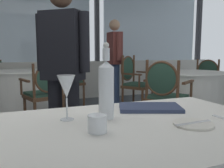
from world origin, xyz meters
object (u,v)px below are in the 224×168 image
side_plate (193,124)px  dining_chair_1_0 (133,78)px  dining_chair_0_0 (6,78)px  diner_person_1 (63,65)px  diner_person_0 (115,57)px  dining_chair_0_2 (45,90)px  menu_book (150,107)px  water_bottle (106,88)px  dining_chair_1_1 (165,92)px  water_tumbler (97,124)px  dining_chair_1_3 (206,79)px  wine_glass (66,87)px  dining_chair_0_3 (73,78)px

side_plate → dining_chair_1_0: bearing=67.8°
dining_chair_0_0 → diner_person_1: 3.21m
diner_person_0 → dining_chair_0_2: bearing=-144.6°
diner_person_1 → menu_book: bearing=-123.9°
water_bottle → diner_person_1: 1.14m
dining_chair_0_0 → dining_chair_0_2: 1.98m
dining_chair_1_1 → diner_person_0: diner_person_0 is taller
side_plate → water_bottle: 0.42m
dining_chair_1_0 → water_tumbler: bearing=-63.0°
dining_chair_1_3 → dining_chair_1_0: bearing=-45.3°
water_bottle → dining_chair_1_1: water_bottle is taller
side_plate → dining_chair_1_1: 2.01m
dining_chair_0_2 → diner_person_1: diner_person_1 is taller
dining_chair_1_0 → dining_chair_1_3: (1.43, -0.28, -0.03)m
diner_person_1 → water_tumbler: bearing=-143.7°
menu_book → diner_person_0: diner_person_0 is taller
diner_person_0 → dining_chair_1_3: bearing=-25.3°
dining_chair_0_2 → diner_person_0: bearing=-71.6°
wine_glass → dining_chair_0_2: 2.37m
water_tumbler → menu_book: bearing=33.9°
water_tumbler → dining_chair_0_0: 4.49m
dining_chair_0_3 → dining_chair_1_0: size_ratio=0.92×
menu_book → dining_chair_1_1: (1.04, 1.39, -0.19)m
water_tumbler → dining_chair_1_0: size_ratio=0.08×
dining_chair_0_0 → diner_person_0: bearing=50.0°
dining_chair_0_3 → diner_person_0: size_ratio=0.55×
side_plate → dining_chair_1_3: dining_chair_1_3 is taller
dining_chair_0_2 → diner_person_1: size_ratio=0.55×
dining_chair_1_0 → dining_chair_1_3: dining_chair_1_0 is taller
dining_chair_1_0 → diner_person_1: size_ratio=0.60×
water_bottle → menu_book: size_ratio=1.08×
water_bottle → water_tumbler: size_ratio=4.66×
water_tumbler → dining_chair_0_3: (0.74, 3.79, -0.23)m
dining_chair_0_2 → dining_chair_1_3: 3.07m
side_plate → dining_chair_0_2: size_ratio=0.19×
water_tumbler → diner_person_0: bearing=66.9°
dining_chair_0_0 → diner_person_0: 2.24m
menu_book → side_plate: bearing=-64.3°
water_tumbler → dining_chair_1_0: (1.70, 3.09, -0.20)m
side_plate → dining_chair_0_3: (0.32, 3.85, -0.20)m
water_bottle → diner_person_1: bearing=90.0°
menu_book → dining_chair_1_3: (2.74, 2.54, -0.21)m
wine_glass → water_tumbler: (0.08, -0.22, -0.12)m
dining_chair_0_2 → dining_chair_0_3: bearing=-45.0°
side_plate → dining_chair_1_1: dining_chair_1_1 is taller
dining_chair_0_0 → dining_chair_1_1: size_ratio=0.96×
dining_chair_1_0 → diner_person_1: diner_person_1 is taller
wine_glass → water_bottle: bearing=-11.8°
water_bottle → dining_chair_0_2: size_ratio=0.40×
side_plate → water_bottle: (-0.31, 0.25, 0.14)m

